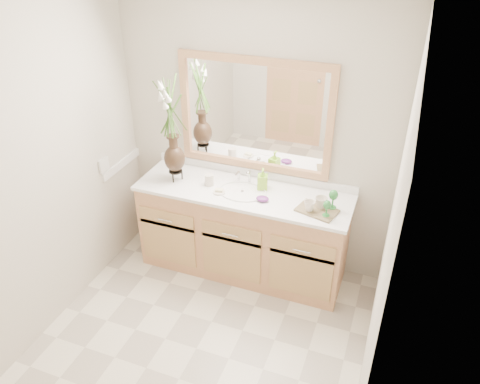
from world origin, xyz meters
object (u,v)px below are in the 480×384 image
at_px(flower_vase, 171,117).
at_px(tray, 317,211).
at_px(tumbler, 209,180).
at_px(soap_bottle, 263,180).

relative_size(flower_vase, tray, 2.83).
bearing_deg(tray, tumbler, -169.72).
relative_size(flower_vase, tumbler, 8.68).
distance_m(tumbler, soap_bottle, 0.46).
bearing_deg(flower_vase, soap_bottle, 9.18).
relative_size(tumbler, soap_bottle, 0.59).
bearing_deg(flower_vase, tray, -2.95).
distance_m(tumbler, tray, 0.96).
bearing_deg(tumbler, flower_vase, -176.54).
height_order(soap_bottle, tray, soap_bottle).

